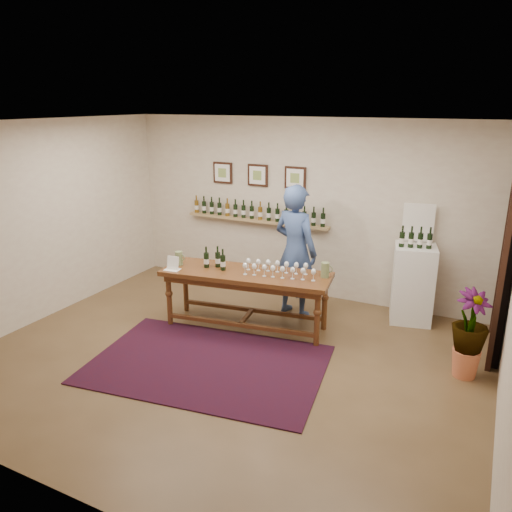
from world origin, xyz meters
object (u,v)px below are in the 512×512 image
at_px(display_pedestal, 413,284).
at_px(potted_plant, 469,334).
at_px(person, 295,251).
at_px(tasting_table, 246,280).

distance_m(display_pedestal, potted_plant, 1.55).
bearing_deg(display_pedestal, person, -161.09).
relative_size(display_pedestal, potted_plant, 1.23).
bearing_deg(potted_plant, person, 162.60).
bearing_deg(potted_plant, display_pedestal, 122.91).
xyz_separation_m(tasting_table, person, (0.42, 0.72, 0.28)).
height_order(potted_plant, person, person).
xyz_separation_m(tasting_table, display_pedestal, (2.00, 1.26, -0.14)).
xyz_separation_m(display_pedestal, person, (-1.58, -0.54, 0.41)).
xyz_separation_m(tasting_table, potted_plant, (2.84, -0.04, -0.17)).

